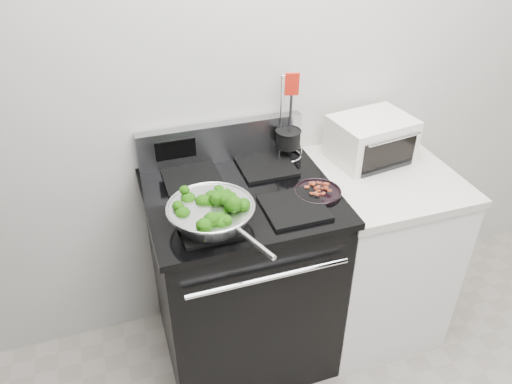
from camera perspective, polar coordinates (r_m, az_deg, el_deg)
name	(u,v)px	position (r m, az deg, el deg)	size (l,w,h in m)	color
back_wall	(282,66)	(2.27, 3.01, 14.22)	(4.00, 0.02, 2.70)	beige
gas_range	(242,275)	(2.37, -1.58, -9.45)	(0.79, 0.69, 1.13)	black
counter	(372,250)	(2.61, 13.10, -6.46)	(0.62, 0.68, 0.92)	white
skillet	(211,213)	(1.88, -5.13, -2.37)	(0.34, 0.51, 0.07)	silver
broccoli_pile	(211,208)	(1.87, -5.20, -1.86)	(0.26, 0.26, 0.09)	black
bacon_plate	(318,190)	(2.08, 7.07, 0.26)	(0.20, 0.20, 0.04)	black
utensil_holder	(288,143)	(2.31, 3.67, 5.61)	(0.13, 0.13, 0.41)	silver
toaster_oven	(371,139)	(2.40, 13.02, 5.92)	(0.39, 0.32, 0.20)	white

